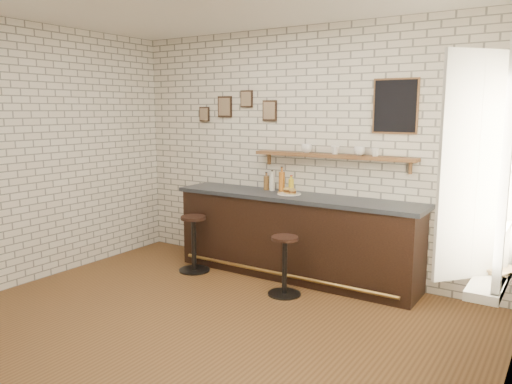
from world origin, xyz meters
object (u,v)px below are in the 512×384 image
at_px(shelf_cup_b, 335,150).
at_px(shelf_cup_d, 375,152).
at_px(sandwich_plate, 289,194).
at_px(bar_counter, 294,236).
at_px(ciabatta_sandwich, 290,191).
at_px(bitters_bottle_amber, 282,181).
at_px(bitters_bottle_white, 272,182).
at_px(book_lower, 490,269).
at_px(bar_stool_left, 194,242).
at_px(shelf_cup_c, 359,151).
at_px(book_upper, 491,266).
at_px(condiment_bottle_yellow, 291,185).
at_px(shelf_cup_a, 307,149).
at_px(bar_stool_right, 285,264).
at_px(bitters_bottle_brown, 266,183).

bearing_deg(shelf_cup_b, shelf_cup_d, -47.16).
bearing_deg(sandwich_plate, bar_counter, -4.02).
bearing_deg(ciabatta_sandwich, bitters_bottle_amber, 144.48).
height_order(bitters_bottle_white, book_lower, bitters_bottle_white).
bearing_deg(bar_stool_left, bitters_bottle_amber, 35.25).
height_order(ciabatta_sandwich, shelf_cup_c, shelf_cup_c).
bearing_deg(ciabatta_sandwich, shelf_cup_b, 21.87).
distance_m(shelf_cup_d, book_upper, 2.35).
height_order(condiment_bottle_yellow, shelf_cup_a, shelf_cup_a).
relative_size(condiment_bottle_yellow, shelf_cup_c, 1.64).
bearing_deg(condiment_bottle_yellow, shelf_cup_c, 4.00).
distance_m(ciabatta_sandwich, book_lower, 2.89).
bearing_deg(bar_stool_right, bar_counter, 108.90).
bearing_deg(shelf_cup_c, bitters_bottle_amber, 123.60).
relative_size(bitters_bottle_brown, shelf_cup_a, 1.73).
bearing_deg(bitters_bottle_amber, condiment_bottle_yellow, 0.00).
bearing_deg(bar_counter, shelf_cup_d, 12.64).
xyz_separation_m(condiment_bottle_yellow, book_upper, (2.48, -1.69, -0.14)).
bearing_deg(shelf_cup_c, bar_stool_right, 177.57).
bearing_deg(bitters_bottle_amber, book_upper, -32.79).
bearing_deg(shelf_cup_a, shelf_cup_b, -8.01).
distance_m(bar_counter, bar_stool_right, 0.65).
distance_m(bar_counter, ciabatta_sandwich, 0.55).
bearing_deg(bar_counter, sandwich_plate, 175.98).
height_order(sandwich_plate, shelf_cup_b, shelf_cup_b).
xyz_separation_m(bar_counter, sandwich_plate, (-0.08, 0.01, 0.51)).
distance_m(sandwich_plate, shelf_cup_c, 0.97).
distance_m(bar_stool_left, shelf_cup_d, 2.46).
bearing_deg(shelf_cup_c, book_upper, -106.56).
height_order(condiment_bottle_yellow, shelf_cup_d, shelf_cup_d).
xyz_separation_m(bitters_bottle_amber, shelf_cup_c, (0.97, 0.06, 0.41)).
distance_m(bitters_bottle_white, book_upper, 3.23).
bearing_deg(bitters_bottle_white, condiment_bottle_yellow, 0.00).
xyz_separation_m(sandwich_plate, bar_stool_left, (-1.08, -0.50, -0.64)).
height_order(ciabatta_sandwich, shelf_cup_b, shelf_cup_b).
height_order(bar_stool_right, shelf_cup_d, shelf_cup_d).
xyz_separation_m(ciabatta_sandwich, bar_stool_right, (0.28, -0.60, -0.70)).
relative_size(bitters_bottle_amber, shelf_cup_a, 2.37).
distance_m(sandwich_plate, book_lower, 2.89).
height_order(shelf_cup_c, book_upper, shelf_cup_c).
height_order(shelf_cup_b, shelf_cup_c, shelf_cup_c).
distance_m(bar_counter, bitters_bottle_amber, 0.70).
bearing_deg(book_lower, bar_stool_left, 177.97).
distance_m(bar_counter, shelf_cup_b, 1.14).
height_order(bar_stool_right, book_upper, book_upper).
bearing_deg(shelf_cup_b, book_lower, -89.31).
xyz_separation_m(shelf_cup_a, shelf_cup_b, (0.37, 0.00, -0.00)).
relative_size(bitters_bottle_brown, bar_stool_right, 0.35).
distance_m(ciabatta_sandwich, bitters_bottle_amber, 0.25).
distance_m(bitters_bottle_brown, shelf_cup_d, 1.45).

